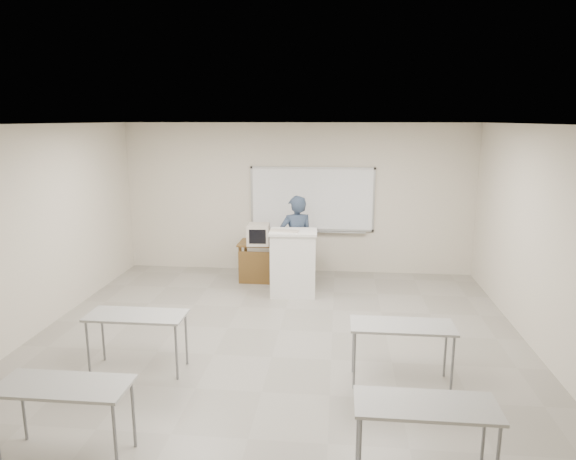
# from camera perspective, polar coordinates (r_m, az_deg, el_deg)

# --- Properties ---
(floor) EXTENTS (7.00, 8.00, 0.01)m
(floor) POSITION_cam_1_polar(r_m,az_deg,el_deg) (6.95, -1.81, -13.96)
(floor) COLOR gray
(floor) RESTS_ON ground
(whiteboard) EXTENTS (2.48, 0.10, 1.31)m
(whiteboard) POSITION_cam_1_polar(r_m,az_deg,el_deg) (10.29, 2.70, 3.36)
(whiteboard) COLOR white
(whiteboard) RESTS_ON floor
(student_desks) EXTENTS (4.40, 2.20, 0.73)m
(student_desks) POSITION_cam_1_polar(r_m,az_deg,el_deg) (5.46, -3.77, -13.80)
(student_desks) COLOR gray
(student_desks) RESTS_ON floor
(instructor_desk) EXTENTS (1.28, 0.64, 0.75)m
(instructor_desk) POSITION_cam_1_polar(r_m,az_deg,el_deg) (9.79, -1.81, -2.83)
(instructor_desk) COLOR brown
(instructor_desk) RESTS_ON floor
(podium) EXTENTS (0.82, 0.60, 1.16)m
(podium) POSITION_cam_1_polar(r_m,az_deg,el_deg) (9.07, 0.58, -3.66)
(podium) COLOR silver
(podium) RESTS_ON floor
(crt_monitor) EXTENTS (0.41, 0.46, 0.39)m
(crt_monitor) POSITION_cam_1_polar(r_m,az_deg,el_deg) (9.72, -3.30, -0.45)
(crt_monitor) COLOR #C0B4A4
(crt_monitor) RESTS_ON instructor_desk
(laptop) EXTENTS (0.34, 0.31, 0.25)m
(laptop) POSITION_cam_1_polar(r_m,az_deg,el_deg) (9.67, 0.52, -1.27)
(laptop) COLOR black
(laptop) RESTS_ON instructor_desk
(mouse) EXTENTS (0.11, 0.08, 0.04)m
(mouse) POSITION_cam_1_polar(r_m,az_deg,el_deg) (9.62, -0.71, -1.57)
(mouse) COLOR #A2A4A9
(mouse) RESTS_ON instructor_desk
(keyboard) EXTENTS (0.51, 0.25, 0.03)m
(keyboard) POSITION_cam_1_polar(r_m,az_deg,el_deg) (8.87, -0.41, -0.08)
(keyboard) COLOR #C0B4A4
(keyboard) RESTS_ON podium
(presenter) EXTENTS (0.73, 0.60, 1.72)m
(presenter) POSITION_cam_1_polar(r_m,az_deg,el_deg) (9.43, 0.92, -1.30)
(presenter) COLOR black
(presenter) RESTS_ON floor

